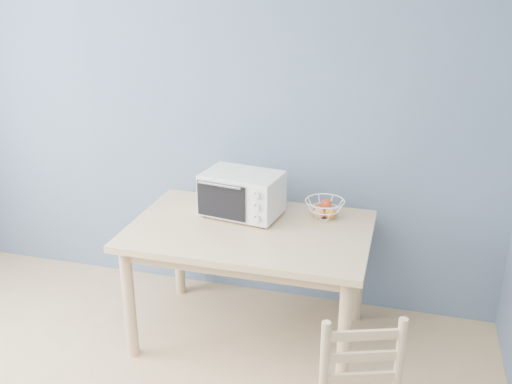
# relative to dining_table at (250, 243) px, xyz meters

# --- Properties ---
(dining_table) EXTENTS (1.40, 0.90, 0.75)m
(dining_table) POSITION_rel_dining_table_xyz_m (0.00, 0.00, 0.00)
(dining_table) COLOR tan
(dining_table) RESTS_ON ground
(toaster_oven) EXTENTS (0.50, 0.39, 0.27)m
(toaster_oven) POSITION_rel_dining_table_xyz_m (-0.11, 0.16, 0.24)
(toaster_oven) COLOR silver
(toaster_oven) RESTS_ON dining_table
(fruit_basket) EXTENTS (0.30, 0.30, 0.12)m
(fruit_basket) POSITION_rel_dining_table_xyz_m (0.40, 0.26, 0.16)
(fruit_basket) COLOR white
(fruit_basket) RESTS_ON dining_table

